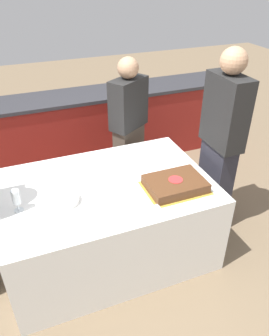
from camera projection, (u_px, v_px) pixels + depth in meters
ground_plane at (110, 249)px, 3.04m from camera, size 14.00×14.00×0.00m
back_counter at (68, 132)px, 4.08m from camera, size 4.40×0.58×0.92m
dining_table at (108, 219)px, 2.84m from camera, size 1.69×1.14×0.74m
cake at (175, 184)px, 2.58m from camera, size 0.49×0.37×0.09m
plate_stack at (64, 200)px, 2.44m from camera, size 0.23×0.23×0.04m
wine_glass at (16, 198)px, 2.31m from camera, size 0.07×0.07×0.18m
side_plate_near_cake at (156, 167)px, 2.86m from camera, size 0.19×0.19×0.00m
utensil_pile at (151, 211)px, 2.34m from camera, size 0.15×0.10×0.02m
person_cutting_cake at (129, 130)px, 3.39m from camera, size 0.45×0.38×1.52m
person_seated_right at (221, 144)px, 2.89m from camera, size 0.21×0.42×1.73m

